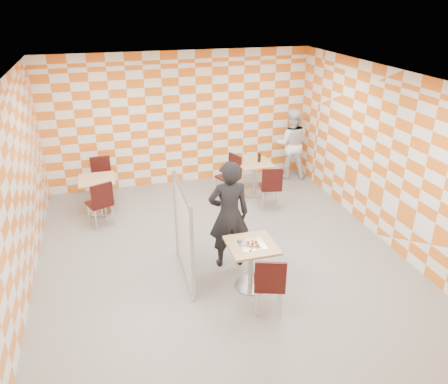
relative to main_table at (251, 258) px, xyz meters
name	(u,v)px	position (x,y,z in m)	size (l,w,h in m)	color
room_shell	(213,165)	(-0.23, 1.38, 0.99)	(7.00, 7.00, 7.00)	gray
main_table	(251,258)	(0.00, 0.00, 0.00)	(0.70, 0.70, 0.75)	tan
second_table	(254,173)	(1.16, 3.18, 0.00)	(0.70, 0.70, 0.75)	tan
empty_table	(98,190)	(-2.16, 3.17, 0.00)	(0.70, 0.70, 0.75)	tan
chair_main_front	(270,282)	(0.03, -0.66, 0.04)	(0.54, 0.54, 0.92)	black
chair_second_front	(271,184)	(1.25, 2.40, 0.04)	(0.50, 0.51, 0.92)	black
chair_second_side	(231,172)	(0.65, 3.26, 0.04)	(0.55, 0.55, 0.92)	black
chair_empty_near	(101,201)	(-2.12, 2.56, 0.04)	(0.55, 0.56, 0.92)	black
chair_empty_far	(102,175)	(-2.07, 3.87, 0.04)	(0.45, 0.46, 0.92)	black
partition	(184,233)	(-0.91, 0.53, 0.28)	(0.08, 1.38, 1.55)	white
man_dark	(229,215)	(-0.15, 0.69, 0.40)	(0.66, 0.43, 1.81)	black
man_white	(291,144)	(2.32, 3.89, 0.34)	(0.82, 0.64, 1.69)	white
pizza_on_foil	(252,244)	(0.00, -0.02, 0.26)	(0.40, 0.40, 0.04)	silver
sport_bottle	(246,158)	(0.98, 3.27, 0.33)	(0.06, 0.06, 0.20)	white
soda_bottle	(259,157)	(1.26, 3.19, 0.34)	(0.07, 0.07, 0.23)	black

